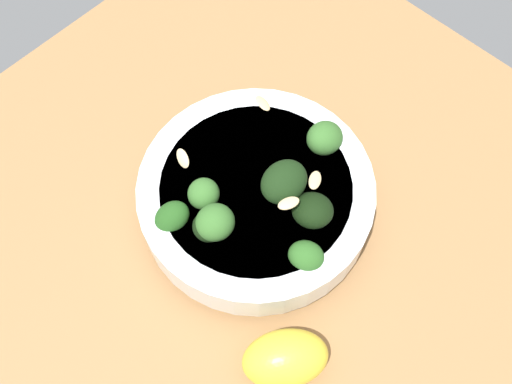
{
  "coord_description": "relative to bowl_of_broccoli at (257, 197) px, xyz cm",
  "views": [
    {
      "loc": [
        -10.97,
        12.04,
        50.41
      ],
      "look_at": [
        5.2,
        -4.98,
        4.0
      ],
      "focal_mm": 42.34,
      "sensor_mm": 36.0,
      "label": 1
    }
  ],
  "objects": [
    {
      "name": "ground_plane",
      "position": [
        -5.06,
        4.92,
        -5.7
      ],
      "size": [
        70.87,
        70.87,
        4.59
      ],
      "primitive_type": "cube",
      "color": "#996D42"
    },
    {
      "name": "bowl_of_broccoli",
      "position": [
        0.0,
        0.0,
        0.0
      ],
      "size": [
        20.39,
        20.39,
        9.42
      ],
      "color": "white",
      "rests_on": "ground_plane"
    },
    {
      "name": "lemon_wedge",
      "position": [
        -11.02,
        8.37,
        -1.12
      ],
      "size": [
        7.78,
        8.26,
        4.56
      ],
      "primitive_type": "ellipsoid",
      "rotation": [
        0.0,
        0.0,
        0.93
      ],
      "color": "yellow",
      "rests_on": "ground_plane"
    }
  ]
}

